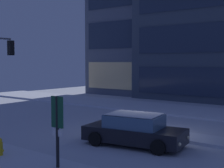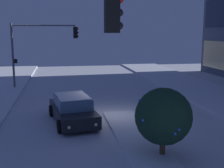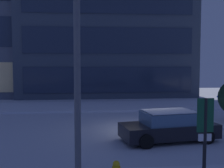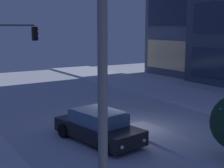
{
  "view_description": "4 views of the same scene",
  "coord_description": "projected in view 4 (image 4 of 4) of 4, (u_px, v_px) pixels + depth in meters",
  "views": [
    {
      "loc": [
        8.88,
        -14.59,
        3.89
      ],
      "look_at": [
        -2.49,
        0.08,
        2.6
      ],
      "focal_mm": 51.61,
      "sensor_mm": 36.0,
      "label": 1
    },
    {
      "loc": [
        16.27,
        -2.89,
        4.9
      ],
      "look_at": [
        -0.09,
        0.02,
        1.92
      ],
      "focal_mm": 46.88,
      "sensor_mm": 36.0,
      "label": 2
    },
    {
      "loc": [
        -3.42,
        -15.89,
        3.84
      ],
      "look_at": [
        -1.89,
        0.13,
        2.64
      ],
      "focal_mm": 46.32,
      "sensor_mm": 36.0,
      "label": 3
    },
    {
      "loc": [
        14.08,
        -9.91,
        5.34
      ],
      "look_at": [
        -1.73,
        -0.04,
        2.19
      ],
      "focal_mm": 54.68,
      "sensor_mm": 36.0,
      "label": 4
    }
  ],
  "objects": [
    {
      "name": "ground",
      "position": [
        130.0,
        130.0,
        17.84
      ],
      "size": [
        52.0,
        52.0,
        0.0
      ],
      "primitive_type": "plane",
      "color": "silver"
    },
    {
      "name": "office_tower_secondary",
      "position": [
        217.0,
        11.0,
        36.25
      ],
      "size": [
        13.05,
        9.31,
        13.89
      ],
      "color": "#4C5466",
      "rests_on": "ground"
    },
    {
      "name": "median_strip",
      "position": [
        190.0,
        149.0,
        14.79
      ],
      "size": [
        9.0,
        1.8,
        0.14
      ],
      "primitive_type": "cube",
      "color": "silver",
      "rests_on": "ground"
    },
    {
      "name": "traffic_light_corner_near_right",
      "position": [
        195.0,
        72.0,
        7.25
      ],
      "size": [
        0.32,
        5.68,
        6.17
      ],
      "rotation": [
        0.0,
        0.0,
        1.57
      ],
      "color": "#565960",
      "rests_on": "ground"
    },
    {
      "name": "car_near",
      "position": [
        98.0,
        127.0,
        15.95
      ],
      "size": [
        4.95,
        2.69,
        1.49
      ],
      "rotation": [
        0.0,
        0.0,
        0.16
      ],
      "color": "black",
      "rests_on": "ground"
    }
  ]
}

